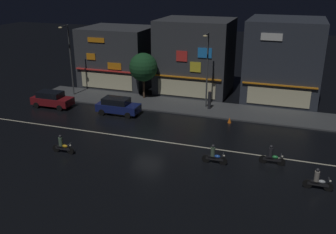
{
  "coord_description": "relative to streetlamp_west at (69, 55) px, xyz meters",
  "views": [
    {
      "loc": [
        11.06,
        -27.04,
        12.96
      ],
      "look_at": [
        0.79,
        3.04,
        1.07
      ],
      "focal_mm": 40.15,
      "sensor_mm": 36.0,
      "label": 1
    }
  ],
  "objects": [
    {
      "name": "parked_car_near_kerb",
      "position": [
        0.07,
        -4.07,
        -3.91
      ],
      "size": [
        4.3,
        1.98,
        1.67
      ],
      "rotation": [
        0.0,
        0.0,
        3.14
      ],
      "color": "maroon",
      "rests_on": "ground"
    },
    {
      "name": "storefront_left_block",
      "position": [
        12.82,
        6.45,
        -0.54
      ],
      "size": [
        8.25,
        7.44,
        8.48
      ],
      "color": "#383A3F",
      "rests_on": "ground"
    },
    {
      "name": "pedestrian_on_sidewalk",
      "position": [
        16.04,
        0.34,
        -3.7
      ],
      "size": [
        0.33,
        0.33,
        1.99
      ],
      "rotation": [
        0.0,
        0.0,
        3.63
      ],
      "color": "#232328",
      "rests_on": "sidewalk_far"
    },
    {
      "name": "motorcycle_following",
      "position": [
        7.47,
        -13.32,
        -4.14
      ],
      "size": [
        1.9,
        0.6,
        1.52
      ],
      "rotation": [
        0.0,
        0.0,
        3.02
      ],
      "color": "black",
      "rests_on": "ground"
    },
    {
      "name": "motorcycle_opposite_lane",
      "position": [
        23.09,
        -10.0,
        -4.14
      ],
      "size": [
        1.9,
        0.6,
        1.52
      ],
      "rotation": [
        0.0,
        0.0,
        3.16
      ],
      "color": "black",
      "rests_on": "ground"
    },
    {
      "name": "street_tree",
      "position": [
        8.22,
        1.64,
        -1.13
      ],
      "size": [
        3.12,
        3.12,
        5.08
      ],
      "color": "#473323",
      "rests_on": "sidewalk_far"
    },
    {
      "name": "streetlamp_mid",
      "position": [
        15.58,
        0.63,
        -0.12
      ],
      "size": [
        0.44,
        1.64,
        7.73
      ],
      "color": "#47494C",
      "rests_on": "sidewalk_far"
    },
    {
      "name": "traffic_cone",
      "position": [
        18.7,
        -2.65,
        -4.5
      ],
      "size": [
        0.36,
        0.36,
        0.55
      ],
      "primitive_type": "cone",
      "color": "orange",
      "rests_on": "ground"
    },
    {
      "name": "storefront_center_block",
      "position": [
        2.94,
        6.34,
        -1.18
      ],
      "size": [
        8.27,
        7.23,
        7.21
      ],
      "color": "#383A3F",
      "rests_on": "ground"
    },
    {
      "name": "parked_car_trailing",
      "position": [
        7.63,
        -3.83,
        -3.91
      ],
      "size": [
        4.3,
        1.98,
        1.67
      ],
      "color": "navy",
      "rests_on": "ground"
    },
    {
      "name": "motorcycle_lead",
      "position": [
        19.06,
        -11.25,
        -4.14
      ],
      "size": [
        1.9,
        0.6,
        1.52
      ],
      "rotation": [
        0.0,
        0.0,
        3.2
      ],
      "color": "black",
      "rests_on": "ground"
    },
    {
      "name": "lane_divider_stripe",
      "position": [
        12.82,
        -8.8,
        -4.77
      ],
      "size": [
        31.28,
        0.16,
        0.01
      ],
      "primitive_type": "cube",
      "color": "beige",
      "rests_on": "ground"
    },
    {
      "name": "storefront_right_block",
      "position": [
        22.69,
        7.08,
        -0.38
      ],
      "size": [
        7.87,
        8.69,
        8.8
      ],
      "color": "#2D333D",
      "rests_on": "ground"
    },
    {
      "name": "ground_plane",
      "position": [
        12.82,
        -8.8,
        -4.77
      ],
      "size": [
        140.0,
        140.0,
        0.0
      ],
      "primitive_type": "plane",
      "color": "black"
    },
    {
      "name": "streetlamp_west",
      "position": [
        0.0,
        0.0,
        0.0
      ],
      "size": [
        0.44,
        1.64,
        7.96
      ],
      "color": "#47494C",
      "rests_on": "sidewalk_far"
    },
    {
      "name": "motorcycle_trailing_far",
      "position": [
        26.17,
        -12.65,
        -4.14
      ],
      "size": [
        1.9,
        0.6,
        1.52
      ],
      "rotation": [
        0.0,
        0.0,
        3.09
      ],
      "color": "black",
      "rests_on": "ground"
    },
    {
      "name": "sidewalk_far",
      "position": [
        12.82,
        0.44,
        -4.7
      ],
      "size": [
        32.92,
        4.74,
        0.14
      ],
      "primitive_type": "cube",
      "color": "#424447",
      "rests_on": "ground"
    }
  ]
}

